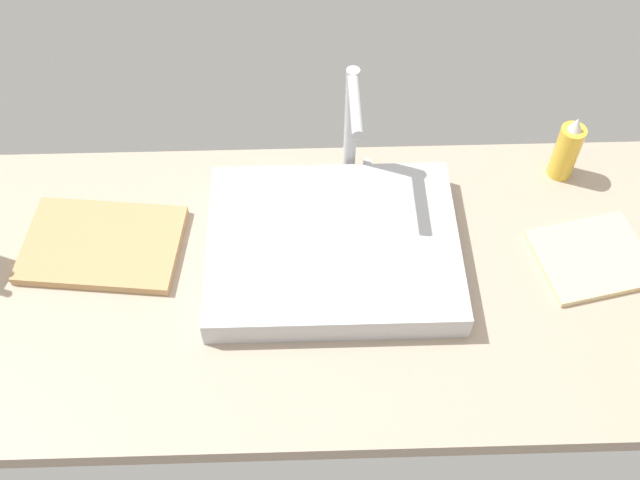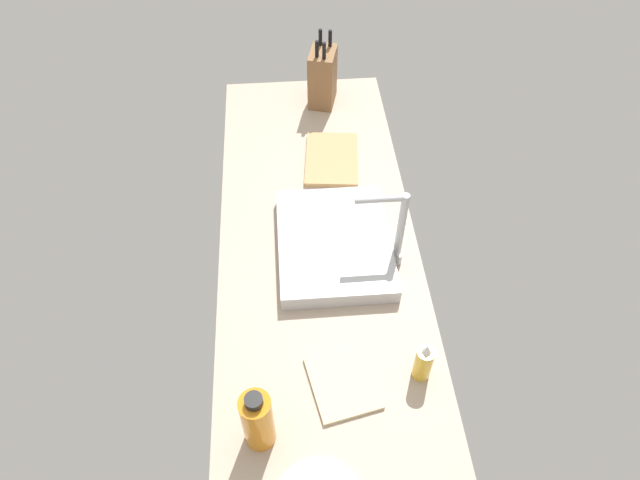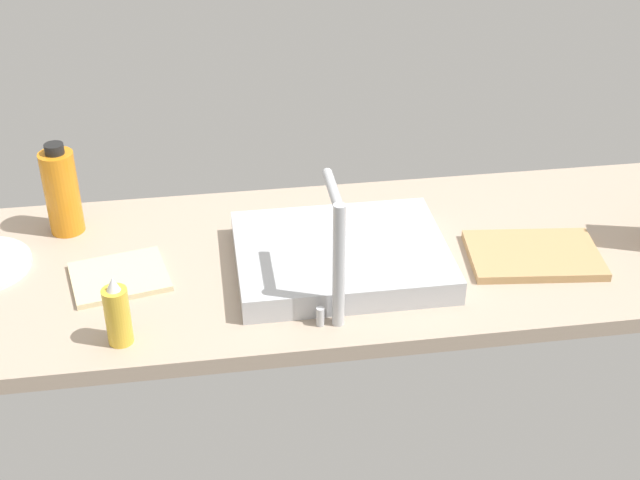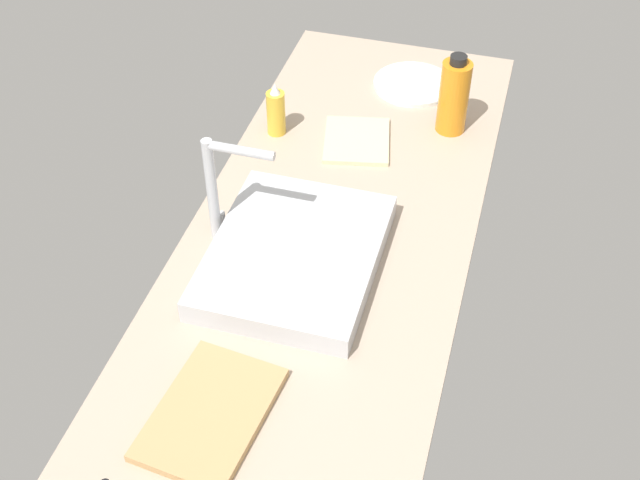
{
  "view_description": "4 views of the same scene",
  "coord_description": "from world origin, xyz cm",
  "px_view_note": "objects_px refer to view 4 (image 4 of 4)",
  "views": [
    {
      "loc": [
        -7.04,
        -74.69,
        114.16
      ],
      "look_at": [
        -4.82,
        1.73,
        12.43
      ],
      "focal_mm": 42.27,
      "sensor_mm": 36.0,
      "label": 1
    },
    {
      "loc": [
        112.56,
        -8.94,
        143.6
      ],
      "look_at": [
        -0.48,
        0.1,
        10.64
      ],
      "focal_mm": 32.01,
      "sensor_mm": 36.0,
      "label": 2
    },
    {
      "loc": [
        24.85,
        157.21,
        106.94
      ],
      "look_at": [
        1.9,
        3.51,
        9.8
      ],
      "focal_mm": 48.89,
      "sensor_mm": 36.0,
      "label": 3
    },
    {
      "loc": [
        -123.73,
        -35.52,
        130.71
      ],
      "look_at": [
        0.4,
        -0.1,
        9.47
      ],
      "focal_mm": 46.64,
      "sensor_mm": 36.0,
      "label": 4
    }
  ],
  "objects_px": {
    "faucet": "(220,182)",
    "cutting_board": "(211,414)",
    "sink_basin": "(295,256)",
    "soap_bottle": "(276,111)",
    "dish_towel": "(357,141)",
    "dinner_plate": "(413,84)",
    "water_bottle": "(454,96)"
  },
  "relations": [
    {
      "from": "soap_bottle",
      "to": "sink_basin",
      "type": "bearing_deg",
      "value": -157.27
    },
    {
      "from": "faucet",
      "to": "cutting_board",
      "type": "height_order",
      "value": "faucet"
    },
    {
      "from": "sink_basin",
      "to": "soap_bottle",
      "type": "distance_m",
      "value": 0.49
    },
    {
      "from": "water_bottle",
      "to": "soap_bottle",
      "type": "bearing_deg",
      "value": 107.74
    },
    {
      "from": "soap_bottle",
      "to": "dish_towel",
      "type": "height_order",
      "value": "soap_bottle"
    },
    {
      "from": "faucet",
      "to": "water_bottle",
      "type": "xyz_separation_m",
      "value": [
        0.55,
        -0.42,
        -0.06
      ]
    },
    {
      "from": "faucet",
      "to": "dinner_plate",
      "type": "relative_size",
      "value": 1.2
    },
    {
      "from": "water_bottle",
      "to": "dish_towel",
      "type": "height_order",
      "value": "water_bottle"
    },
    {
      "from": "soap_bottle",
      "to": "dinner_plate",
      "type": "xyz_separation_m",
      "value": [
        0.31,
        -0.3,
        -0.06
      ]
    },
    {
      "from": "sink_basin",
      "to": "dinner_plate",
      "type": "distance_m",
      "value": 0.77
    },
    {
      "from": "faucet",
      "to": "dish_towel",
      "type": "relative_size",
      "value": 1.37
    },
    {
      "from": "cutting_board",
      "to": "dish_towel",
      "type": "bearing_deg",
      "value": -3.4
    },
    {
      "from": "soap_bottle",
      "to": "dinner_plate",
      "type": "bearing_deg",
      "value": -43.66
    },
    {
      "from": "faucet",
      "to": "dish_towel",
      "type": "distance_m",
      "value": 0.49
    },
    {
      "from": "sink_basin",
      "to": "cutting_board",
      "type": "distance_m",
      "value": 0.42
    },
    {
      "from": "sink_basin",
      "to": "cutting_board",
      "type": "height_order",
      "value": "sink_basin"
    },
    {
      "from": "faucet",
      "to": "soap_bottle",
      "type": "distance_m",
      "value": 0.42
    },
    {
      "from": "cutting_board",
      "to": "water_bottle",
      "type": "relative_size",
      "value": 1.3
    },
    {
      "from": "sink_basin",
      "to": "water_bottle",
      "type": "relative_size",
      "value": 2.05
    },
    {
      "from": "sink_basin",
      "to": "cutting_board",
      "type": "xyz_separation_m",
      "value": [
        -0.42,
        0.03,
        -0.02
      ]
    },
    {
      "from": "sink_basin",
      "to": "dinner_plate",
      "type": "relative_size",
      "value": 2.01
    },
    {
      "from": "faucet",
      "to": "dinner_plate",
      "type": "height_order",
      "value": "faucet"
    },
    {
      "from": "dinner_plate",
      "to": "faucet",
      "type": "bearing_deg",
      "value": 158.6
    },
    {
      "from": "cutting_board",
      "to": "dish_towel",
      "type": "relative_size",
      "value": 1.45
    },
    {
      "from": "cutting_board",
      "to": "dinner_plate",
      "type": "xyz_separation_m",
      "value": [
        1.18,
        -0.14,
        -0.0
      ]
    },
    {
      "from": "sink_basin",
      "to": "dish_towel",
      "type": "relative_size",
      "value": 2.29
    },
    {
      "from": "soap_bottle",
      "to": "water_bottle",
      "type": "bearing_deg",
      "value": -72.26
    },
    {
      "from": "sink_basin",
      "to": "faucet",
      "type": "bearing_deg",
      "value": 77.05
    },
    {
      "from": "cutting_board",
      "to": "soap_bottle",
      "type": "bearing_deg",
      "value": 10.3
    },
    {
      "from": "water_bottle",
      "to": "dinner_plate",
      "type": "xyz_separation_m",
      "value": [
        0.17,
        0.13,
        -0.09
      ]
    },
    {
      "from": "dinner_plate",
      "to": "dish_towel",
      "type": "distance_m",
      "value": 0.31
    },
    {
      "from": "cutting_board",
      "to": "dish_towel",
      "type": "xyz_separation_m",
      "value": [
        0.88,
        -0.05,
        -0.0
      ]
    }
  ]
}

